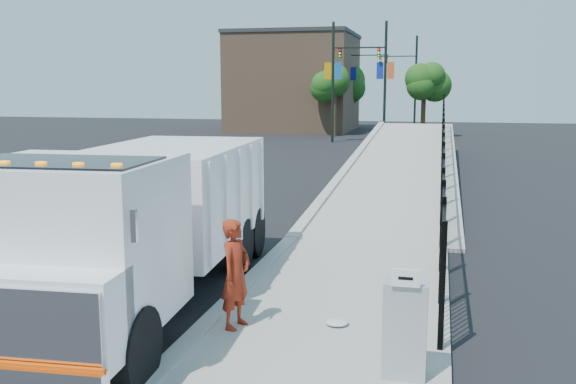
# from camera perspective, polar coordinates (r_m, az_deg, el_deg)

# --- Properties ---
(ground) EXTENTS (120.00, 120.00, 0.00)m
(ground) POSITION_cam_1_polar(r_m,az_deg,el_deg) (11.96, -4.12, -9.06)
(ground) COLOR black
(ground) RESTS_ON ground
(sidewalk) EXTENTS (3.55, 12.00, 0.12)m
(sidewalk) POSITION_cam_1_polar(r_m,az_deg,el_deg) (9.69, 3.41, -13.22)
(sidewalk) COLOR #9E998E
(sidewalk) RESTS_ON ground
(curb) EXTENTS (0.30, 12.00, 0.16)m
(curb) POSITION_cam_1_polar(r_m,az_deg,el_deg) (10.16, -7.58, -12.06)
(curb) COLOR #ADAAA3
(curb) RESTS_ON ground
(ramp) EXTENTS (3.95, 24.06, 3.19)m
(ramp) POSITION_cam_1_polar(r_m,az_deg,el_deg) (27.11, 10.46, 1.22)
(ramp) COLOR #9E998E
(ramp) RESTS_ON ground
(iron_fence) EXTENTS (0.10, 28.00, 1.80)m
(iron_fence) POSITION_cam_1_polar(r_m,az_deg,el_deg) (23.00, 13.54, 1.93)
(iron_fence) COLOR black
(iron_fence) RESTS_ON ground
(truck) EXTENTS (3.20, 8.51, 2.86)m
(truck) POSITION_cam_1_polar(r_m,az_deg,el_deg) (11.09, -13.41, -2.15)
(truck) COLOR black
(truck) RESTS_ON ground
(worker) EXTENTS (0.54, 0.69, 1.69)m
(worker) POSITION_cam_1_polar(r_m,az_deg,el_deg) (9.85, -4.67, -7.25)
(worker) COLOR maroon
(worker) RESTS_ON sidewalk
(utility_cabinet) EXTENTS (0.55, 0.40, 1.25)m
(utility_cabinet) POSITION_cam_1_polar(r_m,az_deg,el_deg) (8.43, 10.36, -11.88)
(utility_cabinet) COLOR gray
(utility_cabinet) RESTS_ON sidewalk
(arrow_sign) EXTENTS (0.35, 0.04, 0.22)m
(arrow_sign) POSITION_cam_1_polar(r_m,az_deg,el_deg) (7.99, 10.42, -7.52)
(arrow_sign) COLOR white
(arrow_sign) RESTS_ON utility_cabinet
(debris) EXTENTS (0.37, 0.37, 0.09)m
(debris) POSITION_cam_1_polar(r_m,az_deg,el_deg) (10.18, 4.37, -11.45)
(debris) COLOR silver
(debris) RESTS_ON sidewalk
(light_pole_0) EXTENTS (3.77, 0.22, 8.00)m
(light_pole_0) POSITION_cam_1_polar(r_m,az_deg,el_deg) (43.78, 4.41, 10.13)
(light_pole_0) COLOR black
(light_pole_0) RESTS_ON ground
(light_pole_1) EXTENTS (3.77, 0.22, 8.00)m
(light_pole_1) POSITION_cam_1_polar(r_m,az_deg,el_deg) (43.61, 8.22, 10.06)
(light_pole_1) COLOR black
(light_pole_1) RESTS_ON ground
(light_pole_2) EXTENTS (3.77, 0.22, 8.00)m
(light_pole_2) POSITION_cam_1_polar(r_m,az_deg,el_deg) (54.44, 5.79, 9.96)
(light_pole_2) COLOR black
(light_pole_2) RESTS_ON ground
(light_pole_3) EXTENTS (3.78, 0.22, 8.00)m
(light_pole_3) POSITION_cam_1_polar(r_m,az_deg,el_deg) (56.51, 10.97, 9.81)
(light_pole_3) COLOR black
(light_pole_3) RESTS_ON ground
(tree_0) EXTENTS (2.46, 2.46, 5.23)m
(tree_0) POSITION_cam_1_polar(r_m,az_deg,el_deg) (49.19, 4.15, 9.55)
(tree_0) COLOR #382314
(tree_0) RESTS_ON ground
(tree_1) EXTENTS (2.22, 2.22, 5.11)m
(tree_1) POSITION_cam_1_polar(r_m,az_deg,el_deg) (48.93, 12.01, 9.34)
(tree_1) COLOR #382314
(tree_1) RESTS_ON ground
(tree_2) EXTENTS (3.18, 3.18, 5.59)m
(tree_2) POSITION_cam_1_polar(r_m,az_deg,el_deg) (58.02, 5.29, 9.54)
(tree_2) COLOR #382314
(tree_2) RESTS_ON ground
(building) EXTENTS (10.00, 10.00, 8.00)m
(building) POSITION_cam_1_polar(r_m,az_deg,el_deg) (56.21, 0.60, 9.61)
(building) COLOR #8C664C
(building) RESTS_ON ground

